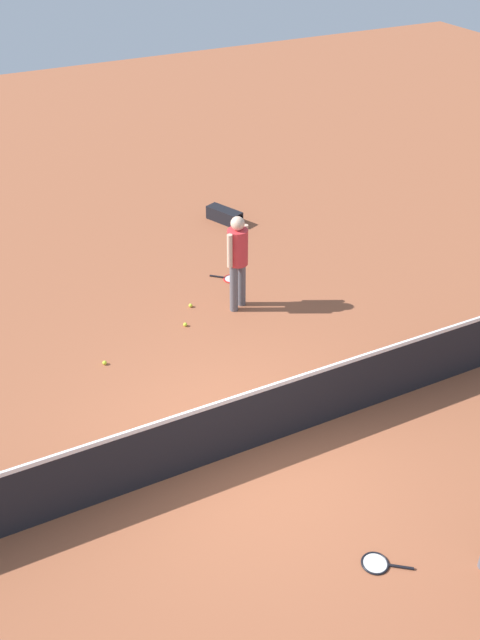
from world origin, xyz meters
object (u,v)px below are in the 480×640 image
at_px(player_near_side, 238,255).
at_px(tennis_ball_by_net, 185,325).
at_px(tennis_racket_near_player, 230,279).
at_px(tennis_racket_far_player, 377,564).
at_px(equipment_bag, 226,216).
at_px(tennis_ball_near_player, 191,305).
at_px(tennis_ball_midcourt, 105,363).

relative_size(player_near_side, tennis_ball_by_net, 25.76).
bearing_deg(tennis_racket_near_player, tennis_ball_by_net, 37.65).
relative_size(tennis_racket_far_player, equipment_bag, 0.67).
height_order(tennis_ball_by_net, equipment_bag, equipment_bag).
bearing_deg(tennis_racket_far_player, tennis_racket_near_player, -101.88).
bearing_deg(tennis_ball_near_player, tennis_racket_near_player, -152.32).
distance_m(player_near_side, equipment_bag, 3.45).
height_order(tennis_ball_by_net, tennis_ball_midcourt, same).
relative_size(tennis_racket_far_player, tennis_ball_near_player, 8.60).
xyz_separation_m(tennis_racket_near_player, tennis_ball_by_net, (1.35, 1.04, 0.02)).
relative_size(player_near_side, tennis_racket_near_player, 3.12).
height_order(player_near_side, tennis_ball_near_player, player_near_side).
distance_m(tennis_ball_near_player, tennis_ball_by_net, 0.59).
bearing_deg(tennis_racket_far_player, tennis_ball_midcourt, -72.76).
distance_m(tennis_racket_near_player, equipment_bag, 2.39).
xyz_separation_m(tennis_racket_near_player, tennis_racket_far_player, (1.34, 6.37, 0.00)).
xyz_separation_m(player_near_side, equipment_bag, (-1.28, -3.08, -0.87)).
bearing_deg(player_near_side, tennis_racket_far_player, 79.32).
height_order(tennis_racket_far_player, tennis_ball_by_net, tennis_ball_by_net).
bearing_deg(tennis_ball_midcourt, player_near_side, -168.05).
distance_m(tennis_racket_far_player, tennis_ball_by_net, 5.33).
relative_size(tennis_racket_near_player, tennis_ball_midcourt, 8.26).
distance_m(tennis_racket_far_player, tennis_ball_midcourt, 5.16).
xyz_separation_m(tennis_racket_far_player, tennis_ball_near_player, (-0.31, -5.83, 0.02)).
distance_m(tennis_racket_near_player, tennis_ball_midcourt, 3.21).
xyz_separation_m(tennis_racket_near_player, equipment_bag, (-0.97, -2.18, 0.13)).
xyz_separation_m(tennis_racket_far_player, tennis_ball_by_net, (0.01, -5.33, 0.02)).
relative_size(tennis_ball_near_player, tennis_ball_midcourt, 1.00).
xyz_separation_m(player_near_side, tennis_ball_near_player, (0.72, -0.37, -0.98)).
height_order(tennis_ball_midcourt, equipment_bag, equipment_bag).
bearing_deg(tennis_ball_by_net, tennis_racket_near_player, -142.35).
distance_m(tennis_racket_far_player, tennis_ball_near_player, 5.84).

